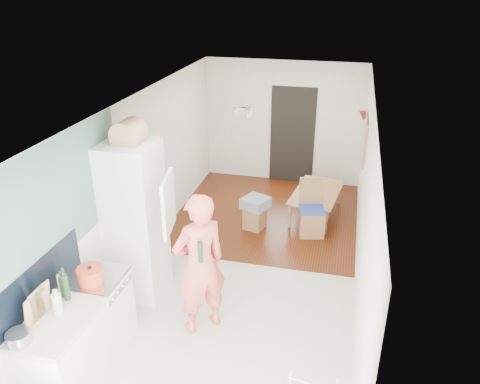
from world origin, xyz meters
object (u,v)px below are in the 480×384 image
at_px(dining_chair, 312,209).
at_px(stool, 255,218).
at_px(person, 199,253).
at_px(dining_table, 317,206).

xyz_separation_m(dining_chair, stool, (-0.96, -0.03, -0.27)).
distance_m(person, stool, 2.72).
bearing_deg(dining_table, stool, 133.36).
xyz_separation_m(dining_table, dining_chair, (-0.04, -0.69, 0.28)).
relative_size(person, dining_chair, 2.24).
relative_size(dining_chair, stool, 2.34).
distance_m(person, dining_chair, 2.88).
height_order(person, stool, person).
bearing_deg(stool, dining_chair, 1.57).
bearing_deg(dining_chair, person, -125.75).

